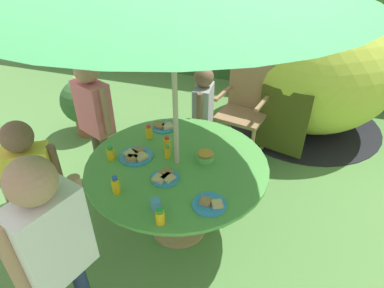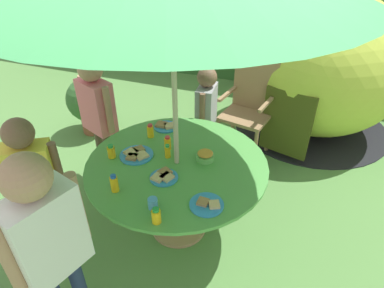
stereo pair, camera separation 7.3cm
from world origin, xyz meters
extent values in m
cube|color=#548442|center=(0.00, 0.00, -0.01)|extent=(10.00, 10.00, 0.02)
cube|color=#33602D|center=(0.00, 3.62, 0.81)|extent=(9.00, 0.70, 1.63)
cylinder|color=tan|center=(0.00, 0.00, 0.01)|extent=(0.47, 0.47, 0.03)
cylinder|color=tan|center=(0.00, 0.00, 0.34)|extent=(0.13, 0.13, 0.67)
cylinder|color=#519E47|center=(0.00, 0.00, 0.69)|extent=(1.36, 1.36, 0.03)
cylinder|color=#B7AD8C|center=(0.00, 0.00, 1.09)|extent=(0.04, 0.04, 2.18)
cylinder|color=#93704C|center=(0.00, 1.12, 0.23)|extent=(0.04, 0.04, 0.46)
cylinder|color=#93704C|center=(0.43, 1.04, 0.23)|extent=(0.04, 0.04, 0.46)
cylinder|color=#93704C|center=(0.07, 1.50, 0.23)|extent=(0.04, 0.04, 0.46)
cylinder|color=#93704C|center=(0.50, 1.41, 0.23)|extent=(0.04, 0.04, 0.46)
cube|color=#93704C|center=(0.25, 1.27, 0.48)|extent=(0.55, 0.51, 0.04)
cube|color=#93704C|center=(0.29, 1.45, 0.78)|extent=(0.47, 0.13, 0.56)
cube|color=#93704C|center=(0.04, 1.31, 0.69)|extent=(0.12, 0.42, 0.03)
cube|color=#93704C|center=(0.46, 1.22, 0.69)|extent=(0.12, 0.42, 0.03)
ellipsoid|color=#B2C63F|center=(0.92, 2.20, 0.81)|extent=(2.30, 2.30, 1.62)
cylinder|color=black|center=(0.92, 2.20, 0.01)|extent=(2.35, 2.35, 0.01)
cube|color=#3E4516|center=(0.68, 1.32, 0.45)|extent=(0.51, 0.17, 0.73)
cylinder|color=brown|center=(-1.60, 1.09, 0.11)|extent=(0.27, 0.27, 0.21)
sphere|color=#33602D|center=(-1.60, 1.09, 0.44)|extent=(0.53, 0.53, 0.53)
cylinder|color=navy|center=(-0.08, 0.98, 0.25)|extent=(0.07, 0.07, 0.50)
cylinder|color=navy|center=(-0.07, 0.86, 0.25)|extent=(0.07, 0.07, 0.50)
cube|color=#99999E|center=(-0.08, 0.92, 0.70)|extent=(0.18, 0.30, 0.42)
cylinder|color=brown|center=(-0.09, 1.08, 0.73)|extent=(0.05, 0.05, 0.38)
cylinder|color=brown|center=(-0.06, 0.76, 0.73)|extent=(0.05, 0.05, 0.38)
sphere|color=brown|center=(-0.08, 0.92, 1.01)|extent=(0.19, 0.19, 0.19)
cylinder|color=brown|center=(-1.01, 0.41, 0.29)|extent=(0.08, 0.08, 0.57)
cylinder|color=brown|center=(-0.88, 0.36, 0.29)|extent=(0.08, 0.08, 0.57)
cube|color=#EA727F|center=(-0.94, 0.38, 0.81)|extent=(0.37, 0.29, 0.48)
cylinder|color=tan|center=(-1.11, 0.45, 0.84)|extent=(0.06, 0.06, 0.43)
cylinder|color=tan|center=(-0.77, 0.31, 0.84)|extent=(0.06, 0.06, 0.43)
sphere|color=tan|center=(-0.94, 0.38, 1.16)|extent=(0.22, 0.22, 0.22)
cylinder|color=brown|center=(-0.91, -0.57, 0.27)|extent=(0.07, 0.07, 0.53)
cylinder|color=brown|center=(-0.80, -0.50, 0.27)|extent=(0.07, 0.07, 0.53)
cube|color=yellow|center=(-0.85, -0.54, 0.76)|extent=(0.35, 0.31, 0.45)
cylinder|color=brown|center=(-1.00, -0.63, 0.78)|extent=(0.06, 0.06, 0.40)
cylinder|color=brown|center=(-0.70, -0.45, 0.78)|extent=(0.06, 0.06, 0.40)
sphere|color=brown|center=(-0.85, -0.54, 1.08)|extent=(0.20, 0.20, 0.20)
cube|color=white|center=(-0.29, -1.00, 0.87)|extent=(0.29, 0.39, 0.52)
cylinder|color=tan|center=(-0.34, -1.19, 0.90)|extent=(0.07, 0.07, 0.47)
cylinder|color=tan|center=(-0.23, -0.81, 0.90)|extent=(0.07, 0.07, 0.47)
sphere|color=tan|center=(-0.29, -1.00, 1.25)|extent=(0.23, 0.23, 0.23)
cylinder|color=#66B259|center=(0.19, 0.10, 0.72)|extent=(0.14, 0.14, 0.05)
ellipsoid|color=gold|center=(0.19, 0.10, 0.76)|extent=(0.12, 0.12, 0.03)
cylinder|color=#338CD8|center=(-0.32, -0.03, 0.70)|extent=(0.26, 0.26, 0.01)
cube|color=tan|center=(-0.28, -0.04, 0.72)|extent=(0.12, 0.12, 0.02)
cube|color=#9E7547|center=(-0.33, 0.02, 0.72)|extent=(0.11, 0.11, 0.02)
cube|color=tan|center=(-0.37, -0.03, 0.72)|extent=(0.11, 0.11, 0.02)
cube|color=#9E7547|center=(-0.33, -0.08, 0.72)|extent=(0.09, 0.09, 0.02)
cylinder|color=#338CD8|center=(0.35, -0.35, 0.70)|extent=(0.22, 0.22, 0.01)
cube|color=tan|center=(0.40, -0.35, 0.72)|extent=(0.09, 0.09, 0.02)
cube|color=#9E7547|center=(0.33, -0.35, 0.72)|extent=(0.07, 0.07, 0.02)
cylinder|color=#338CD8|center=(-0.01, -0.20, 0.70)|extent=(0.20, 0.20, 0.01)
cube|color=tan|center=(0.01, -0.21, 0.72)|extent=(0.10, 0.10, 0.02)
cube|color=#9E7547|center=(-0.02, -0.16, 0.72)|extent=(0.11, 0.11, 0.02)
cube|color=tan|center=(-0.04, -0.23, 0.72)|extent=(0.09, 0.09, 0.02)
cylinder|color=#338CD8|center=(-0.29, 0.43, 0.70)|extent=(0.20, 0.20, 0.01)
cube|color=tan|center=(-0.25, 0.44, 0.72)|extent=(0.12, 0.12, 0.02)
cube|color=#9E7547|center=(-0.33, 0.43, 0.72)|extent=(0.10, 0.10, 0.02)
cylinder|color=yellow|center=(-0.34, 0.25, 0.75)|extent=(0.06, 0.06, 0.10)
cylinder|color=red|center=(-0.34, 0.25, 0.81)|extent=(0.04, 0.04, 0.02)
cylinder|color=yellow|center=(-0.14, 0.14, 0.75)|extent=(0.05, 0.05, 0.10)
cylinder|color=red|center=(-0.14, 0.14, 0.80)|extent=(0.04, 0.04, 0.02)
cylinder|color=yellow|center=(0.12, -0.59, 0.74)|extent=(0.06, 0.06, 0.09)
cylinder|color=green|center=(0.12, -0.59, 0.80)|extent=(0.04, 0.04, 0.02)
cylinder|color=yellow|center=(-0.26, -0.43, 0.75)|extent=(0.05, 0.05, 0.11)
cylinder|color=blue|center=(-0.26, -0.43, 0.82)|extent=(0.04, 0.04, 0.02)
cylinder|color=yellow|center=(-0.09, 0.04, 0.74)|extent=(0.04, 0.04, 0.09)
cylinder|color=green|center=(-0.09, 0.04, 0.80)|extent=(0.03, 0.03, 0.02)
cylinder|color=yellow|center=(-0.49, -0.11, 0.74)|extent=(0.06, 0.06, 0.09)
cylinder|color=green|center=(-0.49, -0.11, 0.80)|extent=(0.04, 0.04, 0.02)
cylinder|color=#4C99D8|center=(0.04, -0.49, 0.74)|extent=(0.06, 0.06, 0.07)
camera|label=1|loc=(0.72, -1.82, 2.18)|focal=30.71mm
camera|label=2|loc=(0.79, -1.79, 2.18)|focal=30.71mm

